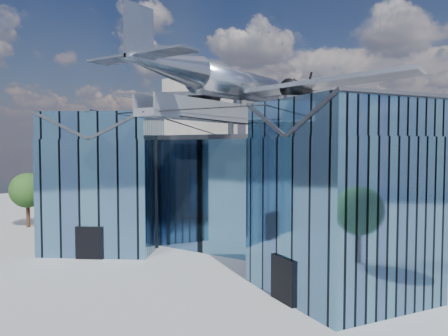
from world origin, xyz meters
The scene contains 5 objects.
ground_plane centered at (0.00, 0.00, 0.00)m, with size 120.00×120.00×0.00m, color gray.
museum centered at (0.00, 5.82, 5.54)m, with size 32.88×24.50×17.60m.
bg_towers centered at (1.45, 50.49, 10.01)m, with size 77.00×24.50×26.00m.
tree_plaza_w centered at (-17.09, 1.32, 3.97)m, with size 4.59×4.59×5.86m.
tree_side_w centered at (-25.08, 0.58, 4.06)m, with size 3.88×3.88×5.99m.
Camera 1 is at (19.46, -26.84, 9.02)m, focal length 35.00 mm.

